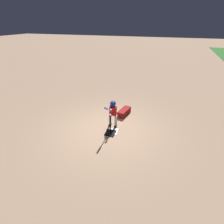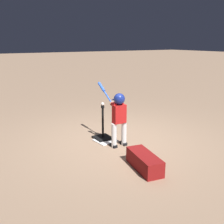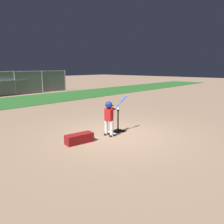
% 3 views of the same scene
% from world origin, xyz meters
% --- Properties ---
extents(ground_plane, '(90.00, 90.00, 0.00)m').
position_xyz_m(ground_plane, '(0.00, 0.00, 0.00)').
color(ground_plane, '#93755B').
extents(home_plate, '(0.49, 0.49, 0.02)m').
position_xyz_m(home_plate, '(0.10, 0.25, 0.01)').
color(home_plate, white).
rests_on(home_plate, ground_plane).
extents(batting_tee, '(0.42, 0.38, 0.79)m').
position_xyz_m(batting_tee, '(0.25, 0.23, 0.12)').
color(batting_tee, black).
rests_on(batting_tee, ground_plane).
extents(batter_child, '(1.00, 0.36, 1.27)m').
position_xyz_m(batter_child, '(-0.26, 0.15, 0.73)').
color(batter_child, silver).
rests_on(batter_child, ground_plane).
extents(baseball, '(0.07, 0.07, 0.07)m').
position_xyz_m(baseball, '(0.25, 0.23, 0.82)').
color(baseball, white).
rests_on(baseball, batting_tee).
extents(equipment_bag, '(0.88, 0.46, 0.28)m').
position_xyz_m(equipment_bag, '(-1.40, 0.33, 0.14)').
color(equipment_bag, maroon).
rests_on(equipment_bag, ground_plane).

